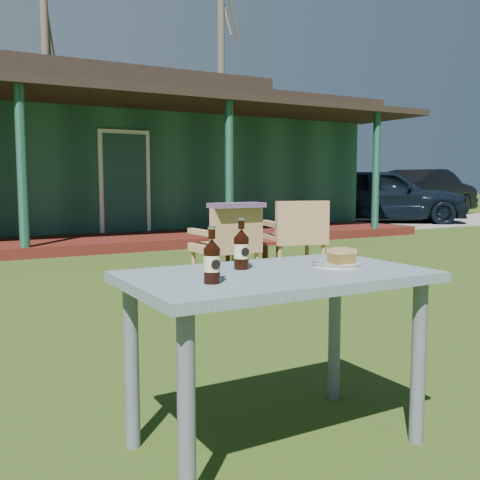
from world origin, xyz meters
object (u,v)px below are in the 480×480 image
armchair_right (297,232)px  cafe_table (277,297)px  side_table (253,246)px  plate (336,264)px  cola_bottle_far (212,261)px  car_far (426,193)px  cola_bottle_near (241,249)px  car_near (383,195)px  cake_slice (342,255)px  armchair_left (229,241)px

armchair_right → cafe_table: bearing=-126.4°
side_table → plate: bearing=-115.8°
cafe_table → plate: size_ratio=5.88×
cola_bottle_far → armchair_right: 4.68m
car_far → cola_bottle_near: car_far is taller
car_near → cola_bottle_near: (-9.36, -8.97, 0.08)m
car_near → side_table: bearing=162.1°
plate → cola_bottle_near: cola_bottle_near is taller
car_far → cake_slice: car_far is taller
car_near → side_table: (-7.22, -5.47, -0.38)m
cafe_table → side_table: cafe_table is taller
cake_slice → plate: bearing=145.2°
plate → cake_slice: bearing=-34.8°
cake_slice → cola_bottle_far: size_ratio=0.46×
cake_slice → armchair_right: size_ratio=0.11×
car_far → cafe_table: bearing=115.2°
car_far → cafe_table: (-12.59, -10.66, -0.10)m
car_near → cola_bottle_near: car_near is taller
armchair_left → armchair_right: size_ratio=0.95×
car_near → cake_slice: (-8.95, -9.10, 0.05)m
car_near → cafe_table: 12.99m
side_table → cola_bottle_near: bearing=-121.5°
cafe_table → cake_slice: size_ratio=13.04×
cola_bottle_near → armchair_left: size_ratio=0.26×
cafe_table → plate: 0.32m
plate → side_table: size_ratio=0.34×
cafe_table → armchair_right: armchair_right is taller
car_far → plate: car_far is taller
car_far → side_table: (-10.54, -7.04, -0.38)m
armchair_left → cola_bottle_far: bearing=-119.2°
car_far → cola_bottle_near: bearing=114.7°
plate → cola_bottle_far: bearing=-170.8°
cafe_table → plate: plate is taller
armchair_right → car_near: bearing=39.8°
cafe_table → cola_bottle_near: 0.24m
cafe_table → cola_bottle_near: cola_bottle_near is taller
cake_slice → cola_bottle_near: cola_bottle_near is taller
armchair_left → side_table: bearing=31.7°
car_far → cake_slice: size_ratio=47.50×
cafe_table → armchair_right: 4.38m
cafe_table → cola_bottle_far: 0.40m
cake_slice → side_table: bearing=64.5°
cake_slice → armchair_right: bearing=57.2°
armchair_right → cola_bottle_far: bearing=-129.0°
cola_bottle_far → side_table: (2.40, 3.73, -0.46)m
car_near → plate: car_near is taller
car_far → armchair_left: (-11.01, -7.33, -0.26)m
cafe_table → side_table: size_ratio=2.00×
car_far → armchair_left: 13.23m
cola_bottle_near → cafe_table: bearing=-54.4°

